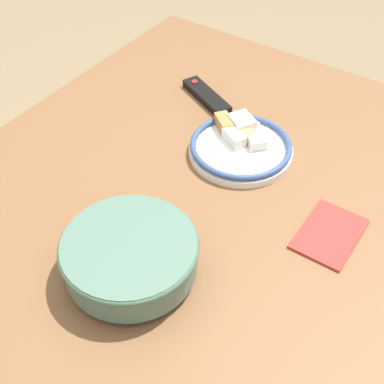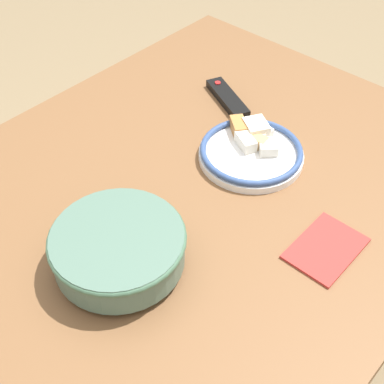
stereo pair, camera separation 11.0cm
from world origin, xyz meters
The scene contains 6 objects.
ground_plane centered at (0.00, 0.00, 0.00)m, with size 8.00×8.00×0.00m, color #7F6B4C.
dining_table centered at (0.00, 0.00, 0.67)m, with size 1.36×1.02×0.75m.
noodle_bowl centered at (-0.21, -0.04, 0.80)m, with size 0.26×0.26×0.08m.
food_plate centered at (0.21, -0.03, 0.77)m, with size 0.24×0.24×0.05m.
tv_remote centered at (0.34, 0.15, 0.76)m, with size 0.11×0.18×0.02m.
folded_napkin centered at (0.08, -0.31, 0.76)m, with size 0.16×0.11×0.01m.
Camera 1 is at (-0.66, -0.48, 1.57)m, focal length 50.00 mm.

